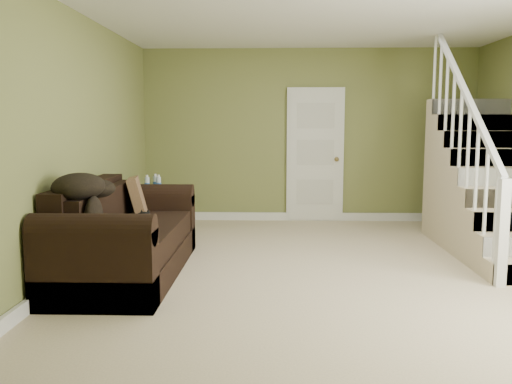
# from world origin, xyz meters

# --- Properties ---
(floor) EXTENTS (5.00, 5.50, 0.01)m
(floor) POSITION_xyz_m (0.00, 0.00, 0.00)
(floor) COLOR tan
(floor) RESTS_ON ground
(ceiling) EXTENTS (5.00, 5.50, 0.01)m
(ceiling) POSITION_xyz_m (0.00, 0.00, 2.60)
(ceiling) COLOR white
(ceiling) RESTS_ON wall_back
(wall_back) EXTENTS (5.00, 0.04, 2.60)m
(wall_back) POSITION_xyz_m (0.00, 2.75, 1.30)
(wall_back) COLOR olive
(wall_back) RESTS_ON floor
(wall_front) EXTENTS (5.00, 0.04, 2.60)m
(wall_front) POSITION_xyz_m (0.00, -2.75, 1.30)
(wall_front) COLOR olive
(wall_front) RESTS_ON floor
(wall_left) EXTENTS (0.04, 5.50, 2.60)m
(wall_left) POSITION_xyz_m (-2.50, 0.00, 1.30)
(wall_left) COLOR olive
(wall_left) RESTS_ON floor
(baseboard_back) EXTENTS (5.00, 0.04, 0.12)m
(baseboard_back) POSITION_xyz_m (0.00, 2.72, 0.06)
(baseboard_back) COLOR white
(baseboard_back) RESTS_ON floor
(baseboard_left) EXTENTS (0.04, 5.50, 0.12)m
(baseboard_left) POSITION_xyz_m (-2.47, 0.00, 0.06)
(baseboard_left) COLOR white
(baseboard_left) RESTS_ON floor
(door) EXTENTS (0.86, 0.12, 2.02)m
(door) POSITION_xyz_m (0.10, 2.71, 1.01)
(door) COLOR white
(door) RESTS_ON floor
(staircase) EXTENTS (1.00, 2.51, 2.82)m
(staircase) POSITION_xyz_m (1.99, 0.97, 0.64)
(staircase) COLOR tan
(staircase) RESTS_ON floor
(sofa) EXTENTS (1.00, 2.32, 0.92)m
(sofa) POSITION_xyz_m (-2.02, -0.32, 0.35)
(sofa) COLOR black
(sofa) RESTS_ON floor
(side_table) EXTENTS (0.61, 0.61, 0.81)m
(side_table) POSITION_xyz_m (-2.13, 1.61, 0.30)
(side_table) COLOR black
(side_table) RESTS_ON floor
(cat) EXTENTS (0.28, 0.43, 0.21)m
(cat) POSITION_xyz_m (-1.77, -0.51, 0.58)
(cat) COLOR black
(cat) RESTS_ON sofa
(banana) EXTENTS (0.17, 0.21, 0.06)m
(banana) POSITION_xyz_m (-1.82, -0.55, 0.53)
(banana) COLOR yellow
(banana) RESTS_ON sofa
(throw_pillow) EXTENTS (0.27, 0.44, 0.43)m
(throw_pillow) POSITION_xyz_m (-2.03, 0.32, 0.70)
(throw_pillow) COLOR #523621
(throw_pillow) RESTS_ON sofa
(throw_blanket) EXTENTS (0.54, 0.65, 0.24)m
(throw_blanket) POSITION_xyz_m (-2.22, -0.92, 0.95)
(throw_blanket) COLOR black
(throw_blanket) RESTS_ON sofa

